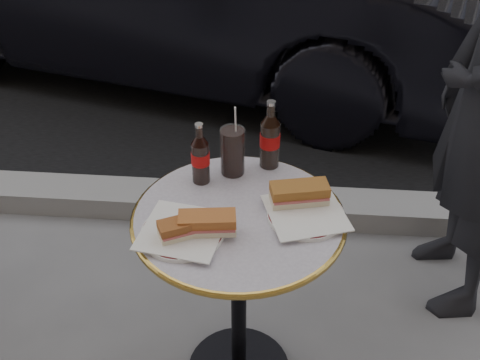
# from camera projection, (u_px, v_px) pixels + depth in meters

# --- Properties ---
(curb) EXTENTS (40.00, 0.20, 0.12)m
(curb) POSITION_uv_depth(u_px,v_px,m) (255.00, 206.00, 2.85)
(curb) COLOR gray
(curb) RESTS_ON ground
(bistro_table) EXTENTS (0.62, 0.62, 0.73)m
(bistro_table) POSITION_uv_depth(u_px,v_px,m) (239.00, 302.00, 1.94)
(bistro_table) COLOR #BAB2C4
(bistro_table) RESTS_ON ground
(plate_left) EXTENTS (0.29, 0.29, 0.01)m
(plate_left) POSITION_uv_depth(u_px,v_px,m) (183.00, 233.00, 1.65)
(plate_left) COLOR white
(plate_left) RESTS_ON bistro_table
(plate_right) EXTENTS (0.25, 0.25, 0.01)m
(plate_right) POSITION_uv_depth(u_px,v_px,m) (306.00, 215.00, 1.71)
(plate_right) COLOR white
(plate_right) RESTS_ON bistro_table
(sandwich_left_a) EXTENTS (0.15, 0.12, 0.05)m
(sandwich_left_a) POSITION_uv_depth(u_px,v_px,m) (184.00, 228.00, 1.62)
(sandwich_left_a) COLOR brown
(sandwich_left_a) RESTS_ON plate_left
(sandwich_left_b) EXTENTS (0.16, 0.09, 0.05)m
(sandwich_left_b) POSITION_uv_depth(u_px,v_px,m) (207.00, 224.00, 1.63)
(sandwich_left_b) COLOR #B1612D
(sandwich_left_b) RESTS_ON plate_left
(sandwich_right) EXTENTS (0.18, 0.11, 0.06)m
(sandwich_right) POSITION_uv_depth(u_px,v_px,m) (299.00, 194.00, 1.73)
(sandwich_right) COLOR #9A5E27
(sandwich_right) RESTS_ON plate_right
(cola_bottle_left) EXTENTS (0.07, 0.07, 0.20)m
(cola_bottle_left) POSITION_uv_depth(u_px,v_px,m) (200.00, 153.00, 1.80)
(cola_bottle_left) COLOR black
(cola_bottle_left) RESTS_ON bistro_table
(cola_bottle_right) EXTENTS (0.07, 0.07, 0.23)m
(cola_bottle_right) POSITION_uv_depth(u_px,v_px,m) (270.00, 134.00, 1.86)
(cola_bottle_right) COLOR black
(cola_bottle_right) RESTS_ON bistro_table
(cola_glass) EXTENTS (0.10, 0.10, 0.16)m
(cola_glass) POSITION_uv_depth(u_px,v_px,m) (233.00, 151.00, 1.85)
(cola_glass) COLOR black
(cola_glass) RESTS_ON bistro_table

